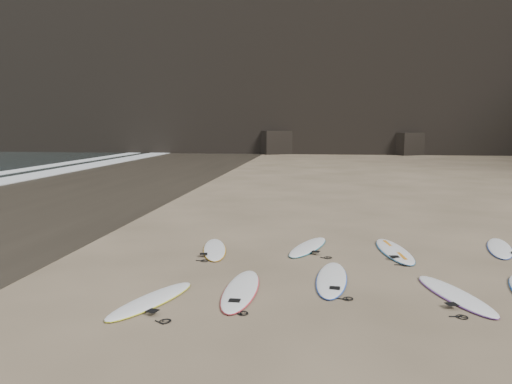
{
  "coord_description": "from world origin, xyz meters",
  "views": [
    {
      "loc": [
        -0.87,
        -9.56,
        3.18
      ],
      "look_at": [
        -2.46,
        2.72,
        1.5
      ],
      "focal_mm": 35.0,
      "sensor_mm": 36.0,
      "label": 1
    }
  ],
  "objects_px": {
    "surfboard_6": "(308,247)",
    "surfboard_8": "(500,248)",
    "surfboard_0": "(151,300)",
    "surfboard_1": "(241,289)",
    "surfboard_3": "(455,294)",
    "surfboard_7": "(394,251)",
    "surfboard_5": "(215,249)",
    "surfboard_2": "(332,279)"
  },
  "relations": [
    {
      "from": "surfboard_0",
      "to": "surfboard_2",
      "type": "relative_size",
      "value": 0.92
    },
    {
      "from": "surfboard_3",
      "to": "surfboard_5",
      "type": "xyz_separation_m",
      "value": [
        -5.16,
        2.78,
        -0.0
      ]
    },
    {
      "from": "surfboard_2",
      "to": "surfboard_5",
      "type": "bearing_deg",
      "value": 147.73
    },
    {
      "from": "surfboard_3",
      "to": "surfboard_7",
      "type": "relative_size",
      "value": 0.91
    },
    {
      "from": "surfboard_3",
      "to": "surfboard_1",
      "type": "bearing_deg",
      "value": 164.38
    },
    {
      "from": "surfboard_8",
      "to": "surfboard_7",
      "type": "bearing_deg",
      "value": -152.44
    },
    {
      "from": "surfboard_1",
      "to": "surfboard_8",
      "type": "distance_m",
      "value": 7.32
    },
    {
      "from": "surfboard_5",
      "to": "surfboard_0",
      "type": "bearing_deg",
      "value": -107.65
    },
    {
      "from": "surfboard_5",
      "to": "surfboard_6",
      "type": "distance_m",
      "value": 2.42
    },
    {
      "from": "surfboard_1",
      "to": "surfboard_5",
      "type": "bearing_deg",
      "value": 111.09
    },
    {
      "from": "surfboard_0",
      "to": "surfboard_6",
      "type": "xyz_separation_m",
      "value": [
        2.71,
        4.33,
        0.0
      ]
    },
    {
      "from": "surfboard_6",
      "to": "surfboard_7",
      "type": "height_order",
      "value": "surfboard_7"
    },
    {
      "from": "surfboard_1",
      "to": "surfboard_7",
      "type": "distance_m",
      "value": 4.78
    },
    {
      "from": "surfboard_3",
      "to": "surfboard_5",
      "type": "relative_size",
      "value": 1.04
    },
    {
      "from": "surfboard_1",
      "to": "surfboard_6",
      "type": "height_order",
      "value": "surfboard_1"
    },
    {
      "from": "surfboard_1",
      "to": "surfboard_3",
      "type": "bearing_deg",
      "value": 3.46
    },
    {
      "from": "surfboard_2",
      "to": "surfboard_7",
      "type": "distance_m",
      "value": 2.97
    },
    {
      "from": "surfboard_5",
      "to": "surfboard_7",
      "type": "distance_m",
      "value": 4.52
    },
    {
      "from": "surfboard_0",
      "to": "surfboard_2",
      "type": "bearing_deg",
      "value": 47.81
    },
    {
      "from": "surfboard_0",
      "to": "surfboard_1",
      "type": "xyz_separation_m",
      "value": [
        1.51,
        0.76,
        0.0
      ]
    },
    {
      "from": "surfboard_0",
      "to": "surfboard_7",
      "type": "xyz_separation_m",
      "value": [
        4.86,
        4.17,
        0.01
      ]
    },
    {
      "from": "surfboard_6",
      "to": "surfboard_8",
      "type": "relative_size",
      "value": 1.01
    },
    {
      "from": "surfboard_2",
      "to": "surfboard_8",
      "type": "distance_m",
      "value": 5.37
    },
    {
      "from": "surfboard_1",
      "to": "surfboard_5",
      "type": "distance_m",
      "value": 3.23
    },
    {
      "from": "surfboard_1",
      "to": "surfboard_6",
      "type": "relative_size",
      "value": 1.08
    },
    {
      "from": "surfboard_0",
      "to": "surfboard_8",
      "type": "distance_m",
      "value": 9.0
    },
    {
      "from": "surfboard_6",
      "to": "surfboard_2",
      "type": "bearing_deg",
      "value": -60.58
    },
    {
      "from": "surfboard_3",
      "to": "surfboard_6",
      "type": "xyz_separation_m",
      "value": [
        -2.81,
        3.34,
        -0.0
      ]
    },
    {
      "from": "surfboard_0",
      "to": "surfboard_7",
      "type": "distance_m",
      "value": 6.41
    },
    {
      "from": "surfboard_6",
      "to": "surfboard_0",
      "type": "bearing_deg",
      "value": -104.22
    },
    {
      "from": "surfboard_7",
      "to": "surfboard_3",
      "type": "bearing_deg",
      "value": -86.29
    },
    {
      "from": "surfboard_6",
      "to": "surfboard_5",
      "type": "bearing_deg",
      "value": -148.94
    },
    {
      "from": "surfboard_3",
      "to": "surfboard_5",
      "type": "distance_m",
      "value": 5.86
    },
    {
      "from": "surfboard_0",
      "to": "surfboard_3",
      "type": "xyz_separation_m",
      "value": [
        5.51,
        0.99,
        0.0
      ]
    },
    {
      "from": "surfboard_2",
      "to": "surfboard_5",
      "type": "distance_m",
      "value": 3.59
    },
    {
      "from": "surfboard_8",
      "to": "surfboard_1",
      "type": "bearing_deg",
      "value": -132.32
    },
    {
      "from": "surfboard_0",
      "to": "surfboard_5",
      "type": "relative_size",
      "value": 1.0
    },
    {
      "from": "surfboard_8",
      "to": "surfboard_6",
      "type": "bearing_deg",
      "value": -160.24
    },
    {
      "from": "surfboard_8",
      "to": "surfboard_3",
      "type": "bearing_deg",
      "value": -104.59
    },
    {
      "from": "surfboard_7",
      "to": "surfboard_5",
      "type": "bearing_deg",
      "value": 177.13
    },
    {
      "from": "surfboard_0",
      "to": "surfboard_5",
      "type": "height_order",
      "value": "same"
    },
    {
      "from": "surfboard_6",
      "to": "surfboard_8",
      "type": "xyz_separation_m",
      "value": [
        4.88,
        0.51,
        -0.0
      ]
    }
  ]
}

